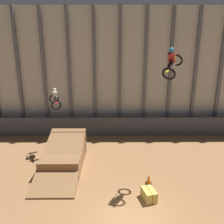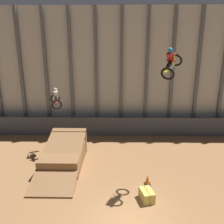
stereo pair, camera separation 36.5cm
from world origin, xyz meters
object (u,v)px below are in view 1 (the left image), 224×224
at_px(hay_bale_trackside, 149,195).
at_px(traffic_cone_near_ramp, 149,179).
at_px(rider_bike_left_air, 55,99).
at_px(rider_bike_right_air, 172,63).
at_px(dirt_ramp, 65,155).

bearing_deg(hay_bale_trackside, traffic_cone_near_ramp, 80.47).
xyz_separation_m(rider_bike_left_air, hay_bale_trackside, (6.11, -6.01, -3.88)).
bearing_deg(rider_bike_right_air, hay_bale_trackside, -93.02).
distance_m(dirt_ramp, traffic_cone_near_ramp, 5.98).
xyz_separation_m(rider_bike_left_air, rider_bike_right_air, (7.38, -4.16, 2.77)).
distance_m(rider_bike_right_air, traffic_cone_near_ramp, 6.74).
relative_size(traffic_cone_near_ramp, hay_bale_trackside, 0.57).
height_order(rider_bike_left_air, rider_bike_right_air, rider_bike_right_air).
bearing_deg(rider_bike_left_air, dirt_ramp, -85.20).
relative_size(dirt_ramp, rider_bike_left_air, 3.20).
distance_m(traffic_cone_near_ramp, hay_bale_trackside, 1.47).
distance_m(rider_bike_left_air, traffic_cone_near_ramp, 8.73).
bearing_deg(rider_bike_left_air, hay_bale_trackside, -64.29).
relative_size(dirt_ramp, traffic_cone_near_ramp, 10.24).
height_order(traffic_cone_near_ramp, hay_bale_trackside, traffic_cone_near_ramp).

